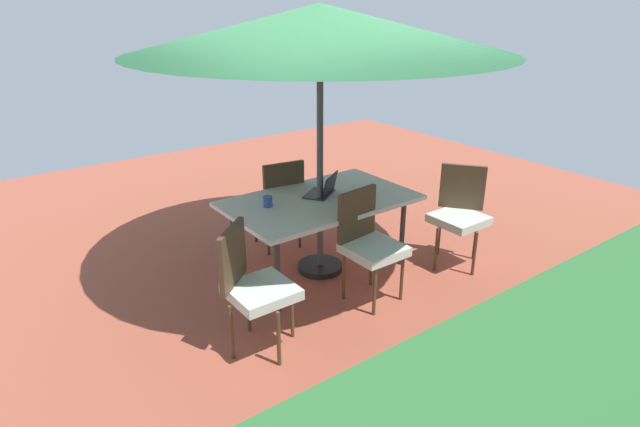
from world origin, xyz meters
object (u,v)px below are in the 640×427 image
chair_south (279,199)px  chair_northwest (460,211)px  chair_north (369,241)px  dining_table (320,204)px  patio_umbrella (320,29)px  cup (268,201)px  laptop (323,191)px  chair_northeast (253,283)px

chair_south → chair_northwest: bearing=141.3°
chair_north → dining_table: bearing=86.5°
patio_umbrella → chair_south: patio_umbrella is taller
chair_northwest → cup: (1.70, -0.80, 0.24)m
laptop → dining_table: bearing=4.6°
chair_north → chair_south: 1.33m
cup → chair_northeast: bearing=52.2°
patio_umbrella → chair_south: size_ratio=3.35×
chair_northeast → cup: (-0.64, -0.83, 0.24)m
patio_umbrella → chair_north: 1.82m
dining_table → chair_south: 0.69m
dining_table → cup: cup is taller
chair_north → cup: 0.97m
chair_northeast → chair_south: bearing=10.8°
chair_south → laptop: 0.67m
chair_north → cup: bearing=117.7°
dining_table → chair_northwest: (-1.21, 0.68, -0.14)m
laptop → chair_north: bearing=53.4°
laptop → cup: laptop is taller
chair_south → cup: (0.46, 0.55, 0.24)m
chair_northwest → chair_north: bearing=-128.0°
patio_umbrella → chair_south: (0.04, -0.67, -1.70)m
patio_umbrella → cup: size_ratio=34.34×
cup → patio_umbrella: bearing=166.3°
patio_umbrella → chair_northwest: size_ratio=3.35×
patio_umbrella → laptop: 1.46m
dining_table → chair_northwest: chair_northwest is taller
patio_umbrella → chair_south: 1.83m
laptop → cup: (0.58, -0.06, 0.00)m
chair_northeast → cup: chair_northeast is taller
patio_umbrella → chair_northwest: bearing=150.7°
laptop → cup: 0.58m
patio_umbrella → cup: (0.50, -0.12, -1.46)m
chair_south → dining_table: bearing=101.9°
chair_northwest → chair_south: size_ratio=1.00×
chair_northwest → chair_south: (1.25, -1.35, 0.00)m
dining_table → patio_umbrella: size_ratio=0.53×
chair_northwest → dining_table: bearing=-156.5°
chair_south → chair_north: bearing=101.8°
dining_table → cup: (0.50, -0.12, 0.10)m
chair_northwest → cup: 1.89m
chair_northwest → laptop: bearing=-160.5°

